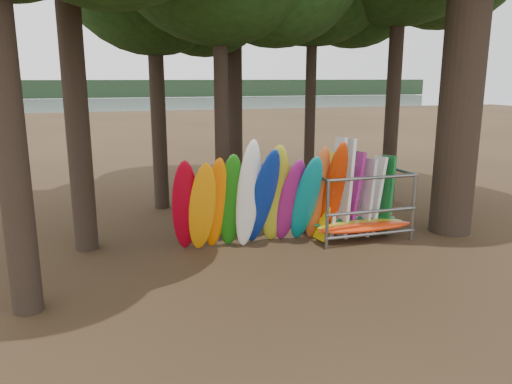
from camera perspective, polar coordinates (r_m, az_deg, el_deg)
name	(u,v)px	position (r m, az deg, el deg)	size (l,w,h in m)	color
ground	(301,254)	(13.20, 5.21, -7.11)	(120.00, 120.00, 0.00)	#47331E
lake	(136,111)	(71.75, -13.51, 8.99)	(160.00, 160.00, 0.00)	gray
far_shore	(120,89)	(121.56, -15.24, 11.32)	(160.00, 4.00, 4.00)	black
kayak_row	(264,199)	(13.24, 0.90, -0.83)	(4.83, 1.76, 3.16)	#AF051A
storage_rack	(358,206)	(14.61, 11.54, -1.58)	(2.99, 1.53, 2.92)	slate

